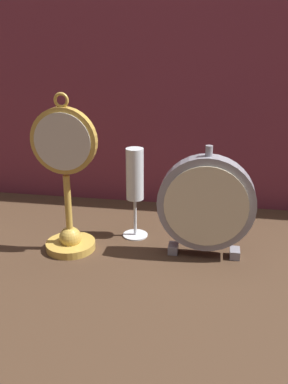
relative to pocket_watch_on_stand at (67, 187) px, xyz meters
The scene contains 5 objects.
ground_plane 0.21m from the pocket_watch_on_stand, ahead, with size 4.00×4.00×0.00m, color #422D1E.
fabric_backdrop_drape 0.37m from the pocket_watch_on_stand, 63.85° to the left, with size 1.67×0.01×0.60m, color brown.
pocket_watch_on_stand is the anchor object (origin of this frame).
mantel_clock_silver 0.28m from the pocket_watch_on_stand, ahead, with size 0.19×0.04×0.23m.
champagne_flute 0.15m from the pocket_watch_on_stand, 34.73° to the left, with size 0.06×0.06×0.20m.
Camera 1 is at (0.14, -0.75, 0.43)m, focal length 40.00 mm.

